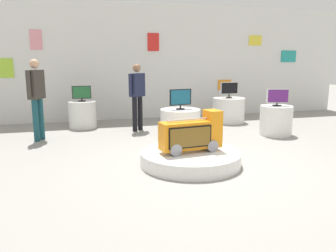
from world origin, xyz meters
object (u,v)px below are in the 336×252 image
object	(u,v)px
main_display_pedestal	(190,158)
novelty_firetruck_tv	(192,135)
display_pedestal_center_rear	(180,125)
tv_on_center_rear	(180,98)
shopper_browsing_near_truck	(36,93)
tv_on_right_rear	(277,97)
tv_on_left_rear	(229,89)
tv_on_far_right	(82,93)
display_pedestal_far_right	(83,114)
display_pedestal_right_rear	(276,120)
shopper_browsing_rear	(137,92)
display_pedestal_left_rear	(229,110)

from	to	relation	value
main_display_pedestal	novelty_firetruck_tv	size ratio (longest dim) A/B	1.57
display_pedestal_center_rear	tv_on_center_rear	bearing A→B (deg)	-99.70
novelty_firetruck_tv	shopper_browsing_near_truck	xyz separation A→B (m)	(-2.65, 2.55, 0.53)
tv_on_right_rear	tv_on_left_rear	bearing A→B (deg)	101.51
tv_on_far_right	display_pedestal_far_right	bearing A→B (deg)	93.58
tv_on_left_rear	shopper_browsing_near_truck	bearing A→B (deg)	-169.59
display_pedestal_center_rear	shopper_browsing_near_truck	distance (m)	3.17
main_display_pedestal	display_pedestal_center_rear	distance (m)	1.79
tv_on_far_right	shopper_browsing_near_truck	world-z (taller)	shopper_browsing_near_truck
display_pedestal_far_right	novelty_firetruck_tv	bearing A→B (deg)	-65.80
tv_on_left_rear	novelty_firetruck_tv	bearing A→B (deg)	-123.66
display_pedestal_center_rear	display_pedestal_right_rear	world-z (taller)	same
tv_on_right_rear	shopper_browsing_rear	xyz separation A→B (m)	(-3.05, 1.33, 0.07)
tv_on_far_right	main_display_pedestal	bearing A→B (deg)	-66.03
display_pedestal_center_rear	display_pedestal_right_rear	distance (m)	2.33
display_pedestal_left_rear	tv_on_far_right	xyz separation A→B (m)	(-3.99, 0.27, 0.55)
display_pedestal_right_rear	novelty_firetruck_tv	bearing A→B (deg)	-147.95
display_pedestal_far_right	main_display_pedestal	bearing A→B (deg)	-66.05
display_pedestal_left_rear	display_pedestal_far_right	xyz separation A→B (m)	(-3.99, 0.28, 0.00)
tv_on_right_rear	display_pedestal_center_rear	bearing A→B (deg)	178.08
display_pedestal_center_rear	shopper_browsing_near_truck	xyz separation A→B (m)	(-2.99, 0.81, 0.69)
tv_on_right_rear	novelty_firetruck_tv	bearing A→B (deg)	-148.02
display_pedestal_right_rear	tv_on_right_rear	distance (m)	0.55
display_pedestal_far_right	tv_on_right_rear	bearing A→B (deg)	-25.52
main_display_pedestal	tv_on_far_right	bearing A→B (deg)	113.97
display_pedestal_center_rear	shopper_browsing_rear	distance (m)	1.57
tv_on_far_right	display_pedestal_center_rear	bearing A→B (deg)	-44.57
tv_on_far_right	tv_on_left_rear	bearing A→B (deg)	-4.00
display_pedestal_left_rear	display_pedestal_center_rear	bearing A→B (deg)	-138.76
display_pedestal_left_rear	display_pedestal_center_rear	world-z (taller)	same
display_pedestal_left_rear	tv_on_left_rear	distance (m)	0.60
display_pedestal_center_rear	tv_on_far_right	xyz separation A→B (m)	(-2.03, 2.00, 0.55)
tv_on_left_rear	display_pedestal_far_right	distance (m)	4.04
novelty_firetruck_tv	display_pedestal_right_rear	xyz separation A→B (m)	(2.67, 1.67, -0.17)
tv_on_left_rear	display_pedestal_center_rear	bearing A→B (deg)	-138.83
novelty_firetruck_tv	shopper_browsing_rear	bearing A→B (deg)	97.18
tv_on_left_rear	tv_on_right_rear	xyz separation A→B (m)	(0.37, -1.80, -0.05)
novelty_firetruck_tv	tv_on_far_right	bearing A→B (deg)	114.22
display_pedestal_center_rear	tv_on_left_rear	bearing A→B (deg)	41.17
display_pedestal_left_rear	tv_on_left_rear	xyz separation A→B (m)	(-0.00, -0.00, 0.60)
shopper_browsing_near_truck	display_pedestal_center_rear	bearing A→B (deg)	-15.11
main_display_pedestal	shopper_browsing_rear	xyz separation A→B (m)	(-0.36, 2.99, 0.85)
tv_on_center_rear	shopper_browsing_near_truck	bearing A→B (deg)	164.81
tv_on_center_rear	display_pedestal_right_rear	xyz separation A→B (m)	(2.33, -0.07, -0.59)
display_pedestal_left_rear	shopper_browsing_rear	xyz separation A→B (m)	(-2.68, -0.47, 0.62)
novelty_firetruck_tv	display_pedestal_far_right	world-z (taller)	novelty_firetruck_tv
display_pedestal_center_rear	shopper_browsing_rear	xyz separation A→B (m)	(-0.72, 1.25, 0.62)
display_pedestal_right_rear	shopper_browsing_rear	size ratio (longest dim) A/B	0.45
novelty_firetruck_tv	shopper_browsing_rear	size ratio (longest dim) A/B	0.66
display_pedestal_center_rear	shopper_browsing_near_truck	bearing A→B (deg)	164.89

